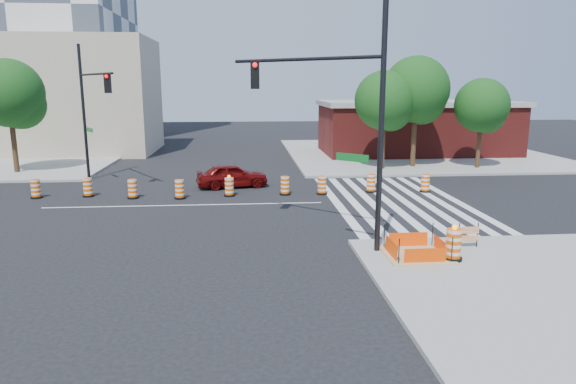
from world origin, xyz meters
The scene contains 25 objects.
ground centered at (0.00, 0.00, 0.00)m, with size 120.00×120.00×0.00m, color black.
sidewalk_ne centered at (18.00, 18.00, 0.07)m, with size 22.00×22.00×0.15m, color gray.
crosswalk_east centered at (10.95, 0.00, 0.01)m, with size 6.75×13.50×0.01m.
lane_centerline centered at (0.00, 0.00, 0.01)m, with size 14.00×0.12×0.01m, color silver.
excavation_pit centered at (9.00, -9.00, 0.22)m, with size 2.20×2.20×0.90m.
brick_storefront centered at (18.00, 18.00, 2.32)m, with size 16.50×8.50×4.60m.
beige_midrise centered at (-12.00, 22.00, 5.00)m, with size 14.00×10.00×10.00m, color tan.
red_coupe centered at (2.34, 4.48, 0.71)m, with size 1.68×4.18×1.42m, color #5A0807.
signal_pole_se centered at (6.39, -7.16, 5.33)m, with size 5.10×4.40×8.71m.
signal_pole_nw centered at (-6.03, 6.35, 5.07)m, with size 3.36×5.44×8.28m.
pit_drum centered at (10.07, -9.60, 0.67)m, with size 0.63×0.63×1.24m.
barricade centered at (11.16, -8.31, 0.66)m, with size 0.79×0.06×0.93m.
tree_north_b centered at (-12.37, 10.41, 5.17)m, with size 4.53×4.53×7.70m.
tree_north_c centered at (12.85, 9.74, 4.68)m, with size 4.11×4.10×6.97m.
tree_north_d centered at (15.36, 10.56, 5.38)m, with size 4.71×4.71×8.01m.
tree_north_e centered at (19.81, 9.59, 4.33)m, with size 3.80×3.80×6.45m.
median_drum_1 centered at (-8.11, 2.36, 0.48)m, with size 0.60×0.60×1.02m.
median_drum_2 centered at (-5.43, 2.52, 0.48)m, with size 0.60×0.60×1.02m.
median_drum_3 centered at (-2.92, 1.86, 0.48)m, with size 0.60×0.60×1.02m.
median_drum_4 centered at (-0.40, 1.56, 0.48)m, with size 0.60×0.60×1.02m.
median_drum_5 centered at (2.23, 1.98, 0.49)m, with size 0.60×0.60×1.18m.
median_drum_6 centered at (5.29, 2.09, 0.48)m, with size 0.60×0.60×1.02m.
median_drum_7 centered at (7.34, 2.04, 0.48)m, with size 0.60×0.60×1.02m.
median_drum_8 centered at (10.20, 2.37, 0.48)m, with size 0.60×0.60×1.02m.
median_drum_9 centered at (13.27, 2.11, 0.48)m, with size 0.60×0.60×1.02m.
Camera 1 is at (3.09, -25.63, 5.99)m, focal length 32.00 mm.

